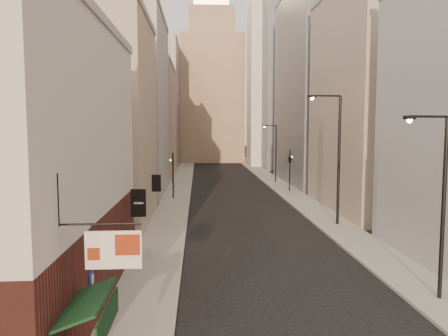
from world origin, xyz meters
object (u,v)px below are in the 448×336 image
Objects in this scene: streetlamp_far at (275,150)px; traffic_light_right at (290,159)px; clock_tower at (211,84)px; traffic_light_left at (173,168)px; streetlamp_near at (440,197)px; white_tower at (269,72)px; streetlamp_mid at (336,152)px.

traffic_light_right is (0.31, -8.67, -0.66)m from streetlamp_far.
clock_tower reaches higher than traffic_light_right.
clock_tower is at bearing -81.50° from traffic_light_left.
clock_tower is at bearing 87.10° from streetlamp_near.
clock_tower is 5.62× the size of streetlamp_far.
streetlamp_near is 1.63× the size of traffic_light_left.
streetlamp_far is at bearing -97.38° from white_tower.
streetlamp_near is 31.24m from traffic_light_left.
traffic_light_right is (13.49, 4.43, 0.50)m from traffic_light_left.
traffic_light_left is at bearing -96.02° from clock_tower.
traffic_light_left is at bearing -112.30° from white_tower.
traffic_light_right is at bearing -104.17° from streetlamp_far.
streetlamp_far is 18.62m from traffic_light_left.
streetlamp_near is at bearing -95.59° from streetlamp_mid.
streetlamp_far reaches higher than traffic_light_left.
streetlamp_mid is at bearing 148.97° from traffic_light_left.
clock_tower reaches higher than streetlamp_far.
clock_tower is at bearing 83.80° from streetlamp_far.
clock_tower is 84.61m from streetlamp_near.
traffic_light_right is at bearing -81.33° from clock_tower.
clock_tower is 5.52× the size of streetlamp_near.
streetlamp_mid reaches higher than streetlamp_near.
streetlamp_mid is (0.17, 14.86, 1.12)m from streetlamp_near.
traffic_light_left is (-13.07, 28.35, -1.25)m from streetlamp_near.
white_tower is (11.00, -14.00, 0.97)m from clock_tower.
clock_tower is 8.98× the size of traffic_light_right.
white_tower is 46.79m from traffic_light_left.
traffic_light_right is at bearing 81.37° from streetlamp_near.
traffic_light_right is (0.43, 32.78, -0.75)m from streetlamp_near.
traffic_light_left is at bearing -151.40° from streetlamp_far.
traffic_light_left is (-16.79, -40.94, -15.21)m from white_tower.
streetlamp_near is at bearing 129.26° from traffic_light_left.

